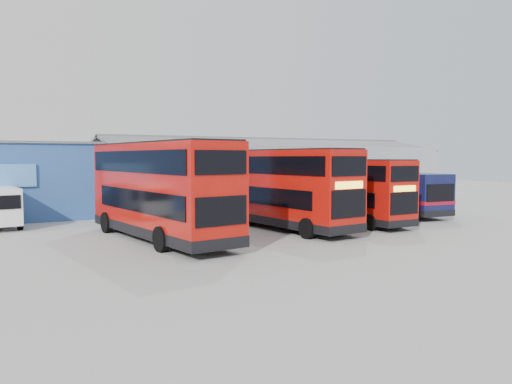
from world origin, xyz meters
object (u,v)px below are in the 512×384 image
double_decker_centre (282,189)px  double_decker_left (160,192)px  maintenance_shed (268,174)px  double_decker_right (348,191)px  single_decker_blue (384,193)px

double_decker_centre → double_decker_left: bearing=178.9°
maintenance_shed → double_decker_right: 15.38m
double_decker_centre → single_decker_blue: 11.23m
maintenance_shed → single_decker_blue: (2.99, -12.05, -1.10)m
double_decker_left → double_decker_centre: bearing=177.7°
double_decker_centre → double_decker_right: double_decker_centre is taller
double_decker_right → double_decker_centre: bearing=-179.6°
double_decker_left → single_decker_blue: 18.62m
double_decker_centre → single_decker_blue: bearing=9.8°
maintenance_shed → double_decker_left: bearing=-133.6°
single_decker_blue → double_decker_centre: bearing=21.0°
maintenance_shed → double_decker_right: size_ratio=3.21×
double_decker_centre → single_decker_blue: double_decker_centre is taller
double_decker_centre → double_decker_right: 4.96m
double_decker_centre → single_decker_blue: size_ratio=0.97×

